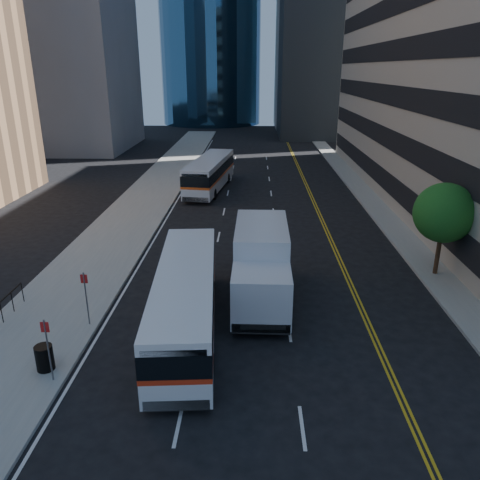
{
  "coord_description": "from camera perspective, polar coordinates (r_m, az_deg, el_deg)",
  "views": [
    {
      "loc": [
        -1.15,
        -16.07,
        10.85
      ],
      "look_at": [
        -1.79,
        5.81,
        2.8
      ],
      "focal_mm": 35.0,
      "sensor_mm": 36.0,
      "label": 1
    }
  ],
  "objects": [
    {
      "name": "ground",
      "position": [
        19.43,
        4.93,
        -13.85
      ],
      "size": [
        160.0,
        160.0,
        0.0
      ],
      "primitive_type": "plane",
      "color": "black",
      "rests_on": "ground"
    },
    {
      "name": "sidewalk_west",
      "position": [
        43.48,
        -10.85,
        5.48
      ],
      "size": [
        5.0,
        90.0,
        0.15
      ],
      "primitive_type": "cube",
      "color": "gray",
      "rests_on": "ground"
    },
    {
      "name": "sidewalk_east",
      "position": [
        43.66,
        15.12,
        5.2
      ],
      "size": [
        2.0,
        90.0,
        0.15
      ],
      "primitive_type": "cube",
      "color": "gray",
      "rests_on": "ground"
    },
    {
      "name": "midrise_west",
      "position": [
        73.48,
        -21.75,
        24.09
      ],
      "size": [
        18.0,
        18.0,
        35.0
      ],
      "primitive_type": "cube",
      "color": "gray",
      "rests_on": "ground"
    },
    {
      "name": "street_tree",
      "position": [
        27.1,
        23.63,
        3.04
      ],
      "size": [
        3.2,
        3.2,
        5.1
      ],
      "color": "#332114",
      "rests_on": "sidewalk_east"
    },
    {
      "name": "bus_front",
      "position": [
        20.34,
        -6.62,
        -7.15
      ],
      "size": [
        3.22,
        11.21,
        2.85
      ],
      "rotation": [
        0.0,
        0.0,
        0.07
      ],
      "color": "silver",
      "rests_on": "ground"
    },
    {
      "name": "bus_rear",
      "position": [
        44.53,
        -3.69,
        8.17
      ],
      "size": [
        3.97,
        11.64,
        2.94
      ],
      "rotation": [
        0.0,
        0.0,
        -0.13
      ],
      "color": "silver",
      "rests_on": "ground"
    },
    {
      "name": "box_truck",
      "position": [
        22.79,
        2.6,
        -2.98
      ],
      "size": [
        2.7,
        7.52,
        3.59
      ],
      "rotation": [
        0.0,
        0.0,
        -0.01
      ],
      "color": "silver",
      "rests_on": "ground"
    },
    {
      "name": "trash_can",
      "position": [
        19.52,
        -22.73,
        -13.1
      ],
      "size": [
        0.76,
        0.76,
        0.99
      ],
      "primitive_type": "cylinder",
      "rotation": [
        0.0,
        0.0,
        -0.17
      ],
      "color": "black",
      "rests_on": "sidewalk_west"
    }
  ]
}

